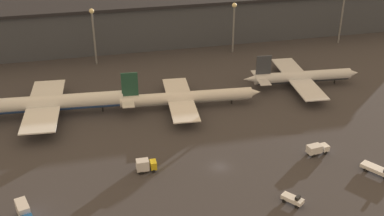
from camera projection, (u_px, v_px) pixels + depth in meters
name	position (u px, v px, depth m)	size (l,w,h in m)	color
ground	(219.00, 167.00, 118.74)	(600.00, 600.00, 0.00)	#383538
terminal_building	(154.00, 20.00, 196.57)	(252.66, 24.74, 18.12)	#3D424C
airplane_0	(50.00, 103.00, 141.11)	(50.86, 34.89, 13.98)	white
airplane_1	(185.00, 98.00, 146.12)	(47.42, 30.59, 12.46)	white
airplane_2	(301.00, 77.00, 160.01)	(40.21, 35.02, 11.48)	silver
service_vehicle_0	(146.00, 165.00, 116.17)	(4.88, 2.34, 3.33)	gold
service_vehicle_1	(24.00, 213.00, 100.19)	(4.38, 7.98, 3.71)	#195199
service_vehicle_2	(293.00, 199.00, 105.59)	(4.53, 5.12, 2.48)	white
service_vehicle_3	(317.00, 149.00, 123.27)	(6.11, 3.16, 2.72)	white
service_vehicle_4	(378.00, 170.00, 115.60)	(6.37, 8.12, 2.43)	white
lamp_post_1	(93.00, 28.00, 172.47)	(1.80, 1.80, 20.93)	slate
lamp_post_2	(234.00, 20.00, 183.85)	(1.80, 1.80, 19.61)	slate
lamp_post_3	(343.00, 10.00, 192.99)	(1.80, 1.80, 21.23)	slate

